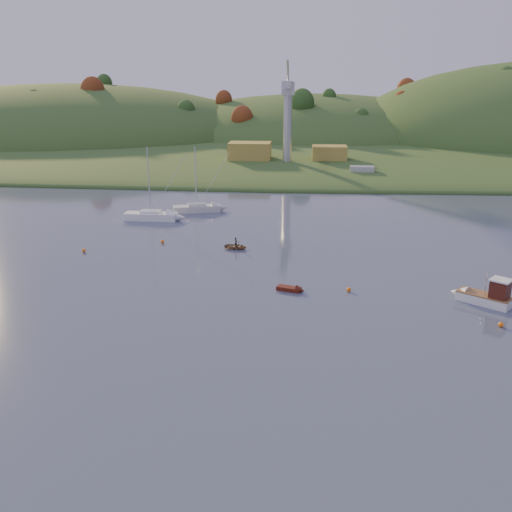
# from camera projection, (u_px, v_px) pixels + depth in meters

# --- Properties ---
(ground) EXTENTS (500.00, 500.00, 0.00)m
(ground) POSITION_uv_depth(u_px,v_px,m) (185.00, 470.00, 34.58)
(ground) COLOR #313951
(ground) RESTS_ON ground
(far_shore) EXTENTS (620.00, 220.00, 1.50)m
(far_shore) POSITION_uv_depth(u_px,v_px,m) (291.00, 134.00, 253.63)
(far_shore) COLOR #285120
(far_shore) RESTS_ON ground
(shore_slope) EXTENTS (640.00, 150.00, 7.00)m
(shore_slope) POSITION_uv_depth(u_px,v_px,m) (286.00, 152.00, 191.73)
(shore_slope) COLOR #285120
(shore_slope) RESTS_ON ground
(hill_left) EXTENTS (170.00, 140.00, 44.00)m
(hill_left) POSITION_uv_depth(u_px,v_px,m) (68.00, 139.00, 232.52)
(hill_left) COLOR #285120
(hill_left) RESTS_ON ground
(hill_center) EXTENTS (140.00, 120.00, 36.00)m
(hill_center) POSITION_uv_depth(u_px,v_px,m) (314.00, 139.00, 233.75)
(hill_center) COLOR #285120
(hill_center) RESTS_ON ground
(hillside_trees) EXTENTS (280.00, 50.00, 32.00)m
(hillside_trees) POSITION_uv_depth(u_px,v_px,m) (288.00, 145.00, 210.77)
(hillside_trees) COLOR #284B1B
(hillside_trees) RESTS_ON ground
(wharf) EXTENTS (42.00, 16.00, 2.40)m
(wharf) POSITION_uv_depth(u_px,v_px,m) (299.00, 166.00, 150.01)
(wharf) COLOR slate
(wharf) RESTS_ON ground
(shed_west) EXTENTS (11.00, 8.00, 4.80)m
(shed_west) POSITION_uv_depth(u_px,v_px,m) (250.00, 152.00, 150.98)
(shed_west) COLOR #AA9038
(shed_west) RESTS_ON wharf
(shed_east) EXTENTS (9.00, 7.00, 4.00)m
(shed_east) POSITION_uv_depth(u_px,v_px,m) (329.00, 153.00, 150.31)
(shed_east) COLOR #AA9038
(shed_east) RESTS_ON wharf
(dock_crane) EXTENTS (3.20, 28.00, 20.30)m
(dock_crane) POSITION_uv_depth(u_px,v_px,m) (288.00, 104.00, 142.13)
(dock_crane) COLOR #B7B7BC
(dock_crane) RESTS_ON wharf
(fishing_boat) EXTENTS (6.34, 5.50, 4.11)m
(fishing_boat) POSITION_uv_depth(u_px,v_px,m) (480.00, 295.00, 60.54)
(fishing_boat) COLOR white
(fishing_boat) RESTS_ON ground
(sailboat_near) EXTENTS (8.74, 4.74, 11.61)m
(sailboat_near) POSITION_uv_depth(u_px,v_px,m) (197.00, 208.00, 102.86)
(sailboat_near) COLOR silver
(sailboat_near) RESTS_ON ground
(sailboat_far) EXTENTS (8.94, 2.84, 12.33)m
(sailboat_far) POSITION_uv_depth(u_px,v_px,m) (151.00, 215.00, 96.86)
(sailboat_far) COLOR white
(sailboat_far) RESTS_ON ground
(canoe) EXTENTS (3.69, 2.97, 0.68)m
(canoe) POSITION_uv_depth(u_px,v_px,m) (236.00, 246.00, 80.25)
(canoe) COLOR #8A6D4C
(canoe) RESTS_ON ground
(paddler) EXTENTS (0.43, 0.56, 1.39)m
(paddler) POSITION_uv_depth(u_px,v_px,m) (236.00, 244.00, 80.15)
(paddler) COLOR black
(paddler) RESTS_ON ground
(red_tender) EXTENTS (3.36, 1.99, 1.08)m
(red_tender) POSITION_uv_depth(u_px,v_px,m) (294.00, 289.00, 64.00)
(red_tender) COLOR #4F170B
(red_tender) RESTS_ON ground
(work_vessel) EXTENTS (13.44, 5.37, 3.40)m
(work_vessel) POSITION_uv_depth(u_px,v_px,m) (362.00, 175.00, 135.41)
(work_vessel) COLOR slate
(work_vessel) RESTS_ON ground
(buoy_0) EXTENTS (0.50, 0.50, 0.50)m
(buoy_0) POSITION_uv_depth(u_px,v_px,m) (501.00, 325.00, 54.67)
(buoy_0) COLOR orange
(buoy_0) RESTS_ON ground
(buoy_1) EXTENTS (0.50, 0.50, 0.50)m
(buoy_1) POSITION_uv_depth(u_px,v_px,m) (349.00, 289.00, 63.90)
(buoy_1) COLOR orange
(buoy_1) RESTS_ON ground
(buoy_2) EXTENTS (0.50, 0.50, 0.50)m
(buoy_2) POSITION_uv_depth(u_px,v_px,m) (84.00, 250.00, 78.69)
(buoy_2) COLOR orange
(buoy_2) RESTS_ON ground
(buoy_3) EXTENTS (0.50, 0.50, 0.50)m
(buoy_3) POSITION_uv_depth(u_px,v_px,m) (162.00, 241.00, 83.06)
(buoy_3) COLOR orange
(buoy_3) RESTS_ON ground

